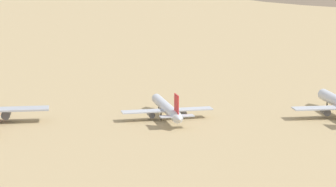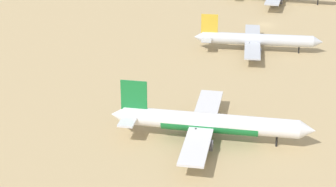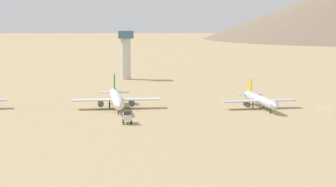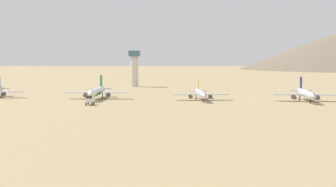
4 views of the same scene
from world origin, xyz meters
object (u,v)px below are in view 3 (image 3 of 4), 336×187
service_truck (127,116)px  control_tower (126,52)px  parked_jet_1 (116,99)px  parked_jet_2 (260,100)px

service_truck → control_tower: 124.84m
control_tower → parked_jet_1: bearing=-5.5°
parked_jet_2 → control_tower: 108.80m
parked_jet_2 → control_tower: (-101.43, -38.02, 10.19)m
parked_jet_1 → service_truck: (28.45, 1.68, -1.38)m
service_truck → control_tower: control_tower is taller
parked_jet_2 → service_truck: parked_jet_2 is taller
parked_jet_1 → control_tower: size_ratio=1.55×
service_truck → control_tower: bearing=176.5°
parked_jet_2 → service_truck: bearing=-63.6°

